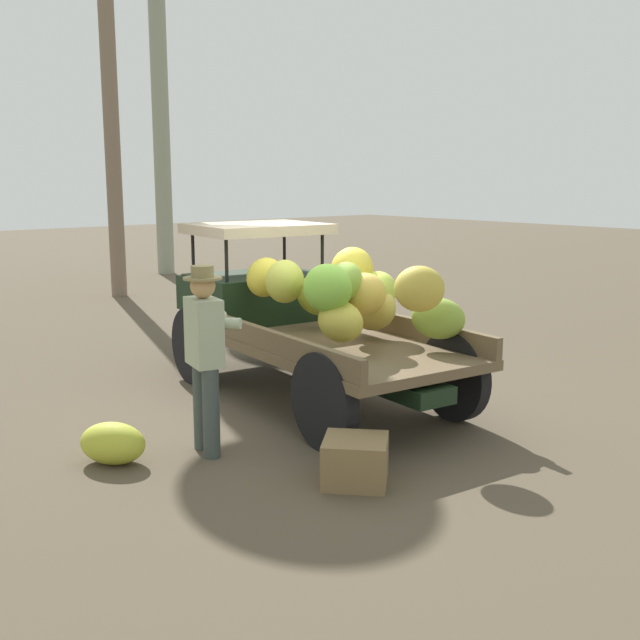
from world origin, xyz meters
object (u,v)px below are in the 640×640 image
at_px(truck, 300,310).
at_px(wooden_crate, 355,461).
at_px(loose_banana_bunch, 113,443).
at_px(farmer, 205,348).

relative_size(truck, wooden_crate, 8.93).
height_order(truck, loose_banana_bunch, truck).
bearing_deg(wooden_crate, truck, -29.26).
height_order(truck, farmer, truck).
bearing_deg(loose_banana_bunch, truck, -75.92).
relative_size(wooden_crate, loose_banana_bunch, 0.86).
xyz_separation_m(truck, loose_banana_bunch, (-0.65, 2.61, -0.80)).
bearing_deg(wooden_crate, loose_banana_bunch, 37.97).
distance_m(wooden_crate, loose_banana_bunch, 2.12).
bearing_deg(truck, farmer, 123.84).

